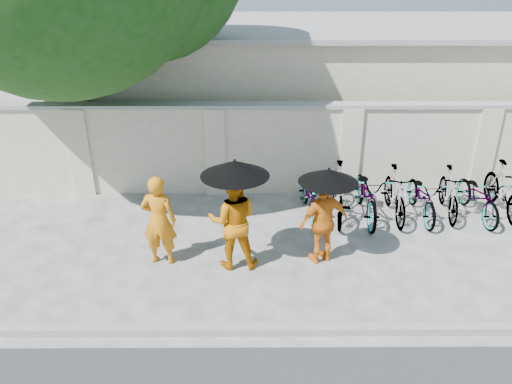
{
  "coord_description": "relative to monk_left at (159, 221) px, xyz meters",
  "views": [
    {
      "loc": [
        -0.15,
        -7.37,
        4.92
      ],
      "look_at": [
        -0.11,
        0.78,
        1.1
      ],
      "focal_mm": 35.0,
      "sensor_mm": 36.0,
      "label": 1
    }
  ],
  "objects": [
    {
      "name": "monk_left",
      "position": [
        0.0,
        0.0,
        0.0
      ],
      "size": [
        0.64,
        0.45,
        1.66
      ],
      "primitive_type": "imported",
      "rotation": [
        0.0,
        0.0,
        3.04
      ],
      "color": "orange",
      "rests_on": "ground"
    },
    {
      "name": "parasol_center",
      "position": [
        1.33,
        -0.18,
        1.05
      ],
      "size": [
        1.13,
        1.13,
        1.01
      ],
      "color": "black",
      "rests_on": "ground"
    },
    {
      "name": "bike_3",
      "position": [
        4.55,
        1.69,
        -0.3
      ],
      "size": [
        0.54,
        1.77,
        1.05
      ],
      "primitive_type": "imported",
      "rotation": [
        0.0,
        0.0,
        -0.02
      ],
      "color": "#A3A6B1",
      "rests_on": "ground"
    },
    {
      "name": "monk_center",
      "position": [
        1.28,
        -0.1,
        0.05
      ],
      "size": [
        0.87,
        0.69,
        1.77
      ],
      "primitive_type": "imported",
      "rotation": [
        0.0,
        0.0,
        3.16
      ],
      "color": "#C66E08",
      "rests_on": "ground"
    },
    {
      "name": "bike_0",
      "position": [
        2.81,
        1.78,
        -0.38
      ],
      "size": [
        0.71,
        1.76,
        0.91
      ],
      "primitive_type": "imported",
      "rotation": [
        0.0,
        0.0,
        0.06
      ],
      "color": "#A3A6B1",
      "rests_on": "ground"
    },
    {
      "name": "building_behind",
      "position": [
        3.78,
        6.79,
        0.77
      ],
      "size": [
        14.0,
        6.0,
        3.2
      ],
      "primitive_type": "cube",
      "color": "beige",
      "rests_on": "ground"
    },
    {
      "name": "bike_4",
      "position": [
        5.13,
        1.7,
        -0.37
      ],
      "size": [
        0.62,
        1.74,
        0.91
      ],
      "primitive_type": "imported",
      "rotation": [
        0.0,
        0.0,
        0.01
      ],
      "color": "#A3A6B1",
      "rests_on": "ground"
    },
    {
      "name": "ground",
      "position": [
        1.78,
        -0.21,
        -0.83
      ],
      "size": [
        80.0,
        80.0,
        0.0
      ],
      "primitive_type": "plane",
      "color": "#AFAFAE"
    },
    {
      "name": "bike_1",
      "position": [
        3.39,
        1.68,
        -0.26
      ],
      "size": [
        0.73,
        1.93,
        1.13
      ],
      "primitive_type": "imported",
      "rotation": [
        0.0,
        0.0,
        -0.11
      ],
      "color": "#A3A6B1",
      "rests_on": "ground"
    },
    {
      "name": "bike_5",
      "position": [
        5.71,
        1.8,
        -0.33
      ],
      "size": [
        0.69,
        1.71,
        1.0
      ],
      "primitive_type": "imported",
      "rotation": [
        0.0,
        0.0,
        -0.14
      ],
      "color": "#A3A6B1",
      "rests_on": "ground"
    },
    {
      "name": "bike_2",
      "position": [
        3.97,
        1.69,
        -0.31
      ],
      "size": [
        0.7,
        1.98,
        1.04
      ],
      "primitive_type": "imported",
      "rotation": [
        0.0,
        0.0,
        -0.01
      ],
      "color": "#A3A6B1",
      "rests_on": "ground"
    },
    {
      "name": "kerb",
      "position": [
        1.78,
        -1.91,
        -0.77
      ],
      "size": [
        40.0,
        0.16,
        0.12
      ],
      "primitive_type": "cube",
      "color": "gray",
      "rests_on": "ground"
    },
    {
      "name": "bike_7",
      "position": [
        6.87,
        1.82,
        -0.28
      ],
      "size": [
        0.52,
        1.83,
        1.1
      ],
      "primitive_type": "imported",
      "rotation": [
        0.0,
        0.0,
        0.0
      ],
      "color": "#A3A6B1",
      "rests_on": "ground"
    },
    {
      "name": "parasol_right",
      "position": [
        2.87,
        -0.05,
        0.86
      ],
      "size": [
        1.0,
        1.0,
        0.92
      ],
      "color": "black",
      "rests_on": "ground"
    },
    {
      "name": "monk_right",
      "position": [
        2.85,
        0.03,
        -0.05
      ],
      "size": [
        1.0,
        0.71,
        1.57
      ],
      "primitive_type": "imported",
      "rotation": [
        0.0,
        0.0,
        3.54
      ],
      "color": "orange",
      "rests_on": "ground"
    },
    {
      "name": "compound_wall",
      "position": [
        2.78,
        2.99,
        0.17
      ],
      "size": [
        20.0,
        0.3,
        2.0
      ],
      "primitive_type": "cube",
      "color": "beige",
      "rests_on": "ground"
    },
    {
      "name": "bike_6",
      "position": [
        6.29,
        1.7,
        -0.37
      ],
      "size": [
        0.75,
        1.79,
        0.92
      ],
      "primitive_type": "imported",
      "rotation": [
        0.0,
        0.0,
        0.08
      ],
      "color": "#A3A6B1",
      "rests_on": "ground"
    }
  ]
}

